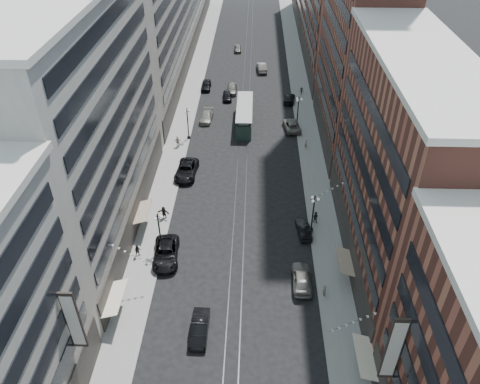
# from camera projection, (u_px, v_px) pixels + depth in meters

# --- Properties ---
(ground) EXTENTS (220.00, 220.00, 0.00)m
(ground) POSITION_uv_depth(u_px,v_px,m) (244.00, 125.00, 82.33)
(ground) COLOR black
(ground) RESTS_ON ground
(sidewalk_west) EXTENTS (4.00, 180.00, 0.15)m
(sidewalk_west) POSITION_uv_depth(u_px,v_px,m) (189.00, 100.00, 90.63)
(sidewalk_west) COLOR gray
(sidewalk_west) RESTS_ON ground
(sidewalk_east) EXTENTS (4.00, 180.00, 0.15)m
(sidewalk_east) POSITION_uv_depth(u_px,v_px,m) (303.00, 101.00, 90.04)
(sidewalk_east) COLOR gray
(sidewalk_east) RESTS_ON ground
(rail_west) EXTENTS (0.12, 180.00, 0.02)m
(rail_west) POSITION_uv_depth(u_px,v_px,m) (242.00, 101.00, 90.39)
(rail_west) COLOR #2D2D33
(rail_west) RESTS_ON ground
(rail_east) EXTENTS (0.12, 180.00, 0.02)m
(rail_east) POSITION_uv_depth(u_px,v_px,m) (249.00, 101.00, 90.36)
(rail_east) COLOR #2D2D33
(rail_east) RESTS_ON ground
(building_west_mid) EXTENTS (8.00, 36.00, 28.00)m
(building_west_mid) POSITION_uv_depth(u_px,v_px,m) (89.00, 127.00, 52.75)
(building_west_mid) COLOR #9B988A
(building_west_mid) RESTS_ON ground
(building_east_mid) EXTENTS (8.00, 30.00, 24.00)m
(building_east_mid) POSITION_uv_depth(u_px,v_px,m) (399.00, 172.00, 49.00)
(building_east_mid) COLOR brown
(building_east_mid) RESTS_ON ground
(building_east_tower) EXTENTS (8.00, 26.00, 42.00)m
(building_east_tower) POSITION_uv_depth(u_px,v_px,m) (364.00, 9.00, 66.21)
(building_east_tower) COLOR brown
(building_east_tower) RESTS_ON ground
(lamppost_sw_far) EXTENTS (1.03, 1.14, 5.52)m
(lamppost_sw_far) POSITION_uv_depth(u_px,v_px,m) (159.00, 230.00, 54.97)
(lamppost_sw_far) COLOR black
(lamppost_sw_far) RESTS_ON sidewalk_west
(lamppost_sw_mid) EXTENTS (1.03, 1.14, 5.52)m
(lamppost_sw_mid) POSITION_uv_depth(u_px,v_px,m) (188.00, 122.00, 76.71)
(lamppost_sw_mid) COLOR black
(lamppost_sw_mid) RESTS_ON sidewalk_west
(lamppost_se_far) EXTENTS (1.03, 1.14, 5.52)m
(lamppost_se_far) POSITION_uv_depth(u_px,v_px,m) (313.00, 212.00, 57.70)
(lamppost_se_far) COLOR black
(lamppost_se_far) RESTS_ON sidewalk_east
(lamppost_se_mid) EXTENTS (1.03, 1.14, 5.52)m
(lamppost_se_mid) POSITION_uv_depth(u_px,v_px,m) (298.00, 110.00, 80.25)
(lamppost_se_mid) COLOR black
(lamppost_se_mid) RESTS_ON sidewalk_east
(streetcar) EXTENTS (2.73, 12.33, 3.41)m
(streetcar) POSITION_uv_depth(u_px,v_px,m) (244.00, 116.00, 81.90)
(streetcar) COLOR #213429
(streetcar) RESTS_ON ground
(car_2) EXTENTS (3.38, 6.43, 1.72)m
(car_2) POSITION_uv_depth(u_px,v_px,m) (166.00, 253.00, 55.08)
(car_2) COLOR black
(car_2) RESTS_ON ground
(car_4) EXTENTS (2.13, 5.21, 1.77)m
(car_4) POSITION_uv_depth(u_px,v_px,m) (302.00, 278.00, 51.86)
(car_4) COLOR slate
(car_4) RESTS_ON ground
(car_5) EXTENTS (1.72, 4.83, 1.59)m
(car_5) POSITION_uv_depth(u_px,v_px,m) (200.00, 328.00, 46.55)
(car_5) COLOR black
(car_5) RESTS_ON ground
(pedestrian_2) EXTENTS (0.89, 0.67, 1.63)m
(pedestrian_2) POSITION_uv_depth(u_px,v_px,m) (138.00, 251.00, 55.27)
(pedestrian_2) COLOR black
(pedestrian_2) RESTS_ON sidewalk_west
(pedestrian_4) EXTENTS (0.58, 0.96, 1.52)m
(pedestrian_4) POSITION_uv_depth(u_px,v_px,m) (324.00, 290.00, 50.42)
(pedestrian_4) COLOR beige
(pedestrian_4) RESTS_ON sidewalk_east
(car_7) EXTENTS (3.29, 6.48, 1.75)m
(car_7) POSITION_uv_depth(u_px,v_px,m) (186.00, 170.00, 69.31)
(car_7) COLOR black
(car_7) RESTS_ON ground
(car_8) EXTENTS (2.44, 5.25, 1.48)m
(car_8) POSITION_uv_depth(u_px,v_px,m) (206.00, 117.00, 83.43)
(car_8) COLOR slate
(car_8) RESTS_ON ground
(car_9) EXTENTS (1.91, 4.69, 1.60)m
(car_9) POSITION_uv_depth(u_px,v_px,m) (206.00, 85.00, 94.43)
(car_9) COLOR black
(car_9) RESTS_ON ground
(car_10) EXTENTS (1.96, 4.32, 1.38)m
(car_10) POSITION_uv_depth(u_px,v_px,m) (304.00, 229.00, 58.78)
(car_10) COLOR black
(car_10) RESTS_ON ground
(car_11) EXTENTS (3.12, 5.80, 1.55)m
(car_11) POSITION_uv_depth(u_px,v_px,m) (292.00, 125.00, 80.75)
(car_11) COLOR #66655B
(car_11) RESTS_ON ground
(car_12) EXTENTS (2.56, 5.08, 1.42)m
(car_12) POSITION_uv_depth(u_px,v_px,m) (289.00, 98.00, 89.60)
(car_12) COLOR black
(car_12) RESTS_ON ground
(car_13) EXTENTS (1.97, 4.27, 1.42)m
(car_13) POSITION_uv_depth(u_px,v_px,m) (227.00, 96.00, 90.51)
(car_13) COLOR black
(car_13) RESTS_ON ground
(car_14) EXTENTS (2.41, 5.47, 1.75)m
(car_14) POSITION_uv_depth(u_px,v_px,m) (262.00, 67.00, 102.00)
(car_14) COLOR slate
(car_14) RESTS_ON ground
(pedestrian_5) EXTENTS (1.69, 0.79, 1.75)m
(pedestrian_5) POSITION_uv_depth(u_px,v_px,m) (164.00, 212.00, 61.00)
(pedestrian_5) COLOR black
(pedestrian_5) RESTS_ON sidewalk_west
(pedestrian_6) EXTENTS (1.16, 0.65, 1.87)m
(pedestrian_6) POSITION_uv_depth(u_px,v_px,m) (178.00, 142.00, 75.67)
(pedestrian_6) COLOR #AA9F8D
(pedestrian_6) RESTS_ON sidewalk_west
(pedestrian_7) EXTENTS (0.91, 0.72, 1.65)m
(pedestrian_7) POSITION_uv_depth(u_px,v_px,m) (315.00, 217.00, 60.34)
(pedestrian_7) COLOR black
(pedestrian_7) RESTS_ON sidewalk_east
(pedestrian_8) EXTENTS (0.71, 0.71, 1.67)m
(pedestrian_8) POSITION_uv_depth(u_px,v_px,m) (306.00, 143.00, 75.40)
(pedestrian_8) COLOR #BEAE9E
(pedestrian_8) RESTS_ON sidewalk_east
(pedestrian_9) EXTENTS (1.06, 0.67, 1.53)m
(pedestrian_9) POSITION_uv_depth(u_px,v_px,m) (301.00, 91.00, 91.79)
(pedestrian_9) COLOR black
(pedestrian_9) RESTS_ON sidewalk_east
(car_extra_0) EXTENTS (1.97, 4.81, 1.63)m
(car_extra_0) POSITION_uv_depth(u_px,v_px,m) (232.00, 89.00, 93.05)
(car_extra_0) COLOR slate
(car_extra_0) RESTS_ON ground
(car_extra_1) EXTENTS (1.77, 4.13, 1.39)m
(car_extra_1) POSITION_uv_depth(u_px,v_px,m) (238.00, 48.00, 112.10)
(car_extra_1) COLOR #615F57
(car_extra_1) RESTS_ON ground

